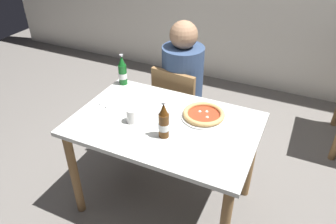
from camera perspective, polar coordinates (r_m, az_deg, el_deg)
ground_plane at (r=2.60m, az=-0.49°, el=-15.45°), size 8.00×8.00×0.00m
dining_table_main at (r=2.16m, az=-0.56°, el=-4.30°), size 1.20×0.80×0.75m
chair_behind_table at (r=2.76m, az=1.94°, el=1.07°), size 0.43×0.43×0.85m
diner_seated at (r=2.74m, az=2.51°, el=3.35°), size 0.34×0.34×1.21m
pizza_margherita_near at (r=2.14m, az=6.36°, el=-0.49°), size 0.30×0.30×0.04m
beer_bottle_left at (r=1.91m, az=-0.76°, el=-1.82°), size 0.07×0.07×0.25m
beer_bottle_center at (r=2.52m, az=-8.07°, el=7.08°), size 0.07×0.07×0.25m
napkin_with_cutlery at (r=2.34m, az=-9.89°, el=1.95°), size 0.22×0.22×0.01m
paper_cup at (r=2.08m, az=-6.39°, el=-0.67°), size 0.07×0.07×0.09m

